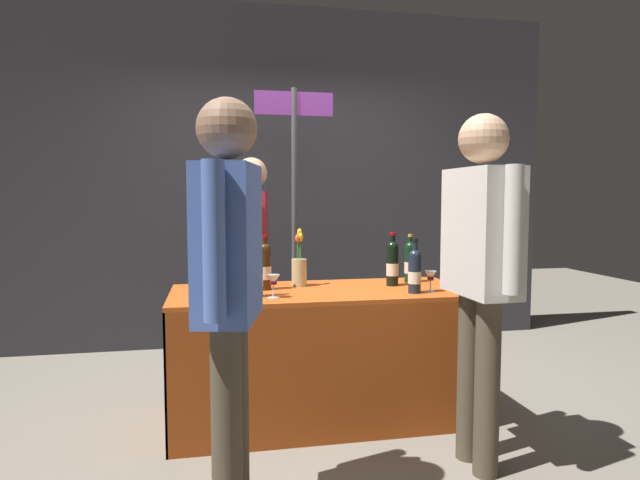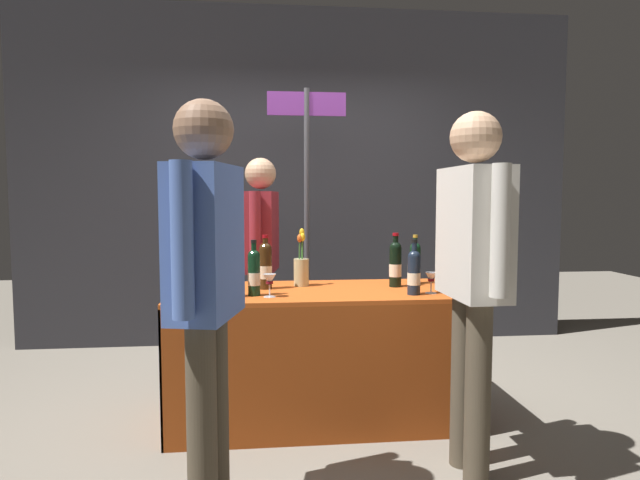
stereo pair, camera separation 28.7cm
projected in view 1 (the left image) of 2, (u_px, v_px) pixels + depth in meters
The scene contains 17 objects.
ground_plane at pixel (320, 417), 3.28m from camera, with size 12.00×12.00×0.00m, color gray.
back_partition at pixel (282, 178), 4.92m from camera, with size 5.05×0.12×3.05m, color #2D2D33.
tasting_table at pixel (320, 329), 3.24m from camera, with size 1.76×0.75×0.79m.
featured_wine_bottle at pixel (392, 262), 3.37m from camera, with size 0.08×0.08×0.34m.
display_bottle_0 at pixel (410, 261), 3.50m from camera, with size 0.07×0.07×0.32m.
display_bottle_1 at pixel (257, 272), 2.99m from camera, with size 0.07×0.07×0.32m.
display_bottle_2 at pixel (415, 270), 3.10m from camera, with size 0.08×0.08×0.32m.
display_bottle_3 at pixel (265, 266), 3.21m from camera, with size 0.08×0.08×0.33m.
display_bottle_4 at pixel (232, 276), 2.93m from camera, with size 0.08×0.08×0.30m.
wine_glass_near_vendor at pixel (431, 277), 3.15m from camera, with size 0.07×0.07×0.12m.
wine_glass_mid at pixel (273, 281), 2.95m from camera, with size 0.07×0.07×0.13m.
wine_glass_near_taster at pixel (219, 273), 3.20m from camera, with size 0.07×0.07×0.14m.
flower_vase at pixel (299, 269), 3.35m from camera, with size 0.10×0.10×0.36m.
vendor_presenter at pixel (252, 249), 3.84m from camera, with size 0.27×0.58×1.62m.
taster_foreground_right at pixel (229, 274), 2.11m from camera, with size 0.29×0.56×1.72m.
taster_foreground_left at pixel (481, 256), 2.60m from camera, with size 0.24×0.62×1.74m.
booth_signpost at pixel (294, 191), 4.26m from camera, with size 0.62×0.04×2.20m.
Camera 1 is at (-0.62, -3.13, 1.34)m, focal length 30.15 mm.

